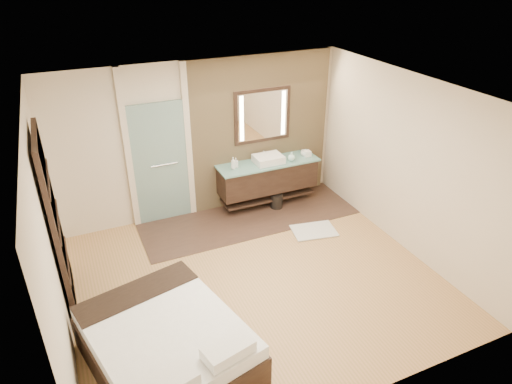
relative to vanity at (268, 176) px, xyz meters
name	(u,v)px	position (x,y,z in m)	size (l,w,h in m)	color
floor	(255,279)	(-1.10, -1.92, -0.58)	(5.00, 5.00, 0.00)	#A77F46
tile_strip	(250,218)	(-0.50, -0.32, -0.57)	(3.80, 1.30, 0.01)	#3A271F
stone_wall	(261,131)	(0.00, 0.29, 0.77)	(2.60, 0.08, 2.70)	tan
vanity	(268,176)	(0.00, 0.00, 0.00)	(1.85, 0.55, 0.88)	black
mirror_unit	(263,116)	(0.00, 0.24, 1.07)	(1.06, 0.04, 0.96)	black
frosted_door	(160,159)	(-1.85, 0.28, 0.56)	(1.10, 0.12, 2.70)	silver
shoji_partition	(56,224)	(-3.53, -1.32, 0.63)	(0.06, 1.20, 2.40)	black
bed	(167,346)	(-2.63, -2.92, -0.28)	(1.90, 2.17, 0.72)	black
bath_mat	(314,231)	(0.32, -1.17, -0.56)	(0.72, 0.50, 0.02)	silver
waste_bin	(277,201)	(0.10, -0.19, -0.44)	(0.22, 0.22, 0.28)	black
tissue_box	(307,153)	(0.77, -0.05, 0.33)	(0.12, 0.12, 0.10)	white
soap_bottle_a	(233,163)	(-0.66, -0.01, 0.39)	(0.08, 0.08, 0.21)	silver
soap_bottle_b	(236,162)	(-0.60, 0.04, 0.37)	(0.08, 0.08, 0.17)	#B2B2B2
soap_bottle_c	(291,156)	(0.41, -0.11, 0.36)	(0.12, 0.12, 0.16)	silver
cup	(304,153)	(0.73, -0.02, 0.34)	(0.13, 0.13, 0.10)	white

